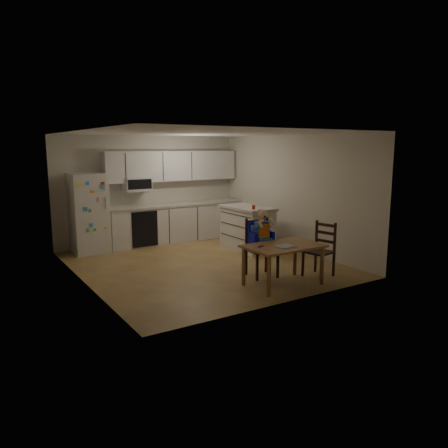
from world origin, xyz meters
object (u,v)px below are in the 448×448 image
object	(u,v)px
chair_side	(322,245)
red_cup	(254,207)
dining_table	(283,250)
refrigerator	(89,213)
kitchen_island	(247,228)
chair_booster	(261,236)

from	to	relation	value
chair_side	red_cup	bearing A→B (deg)	172.54
chair_side	dining_table	bearing A→B (deg)	-96.72
refrigerator	red_cup	xyz separation A→B (m)	(2.86, -2.03, 0.16)
red_cup	kitchen_island	bearing A→B (deg)	71.66
red_cup	chair_side	xyz separation A→B (m)	(0.11, -1.89, -0.47)
kitchen_island	red_cup	distance (m)	0.67
red_cup	chair_booster	xyz separation A→B (m)	(-0.82, -1.34, -0.29)
chair_booster	refrigerator	bearing A→B (deg)	129.29
dining_table	chair_booster	size ratio (longest dim) A/B	1.05
refrigerator	chair_side	size ratio (longest dim) A/B	1.79
red_cup	dining_table	xyz separation A→B (m)	(-0.83, -1.96, -0.43)
kitchen_island	red_cup	xyz separation A→B (m)	(-0.13, -0.41, 0.52)
refrigerator	kitchen_island	world-z (taller)	refrigerator
refrigerator	chair_booster	xyz separation A→B (m)	(2.04, -3.37, -0.13)
refrigerator	chair_booster	distance (m)	3.94
kitchen_island	dining_table	bearing A→B (deg)	-112.23
chair_booster	dining_table	bearing A→B (deg)	-82.55
red_cup	dining_table	distance (m)	2.17
chair_booster	red_cup	bearing A→B (deg)	66.48
dining_table	chair_side	xyz separation A→B (m)	(0.94, 0.07, -0.04)
chair_side	refrigerator	bearing A→B (deg)	-153.63
red_cup	dining_table	bearing A→B (deg)	-113.01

